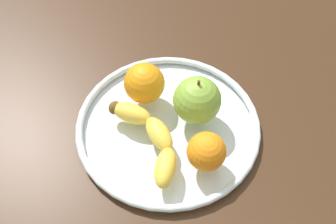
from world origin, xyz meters
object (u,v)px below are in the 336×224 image
object	(u,v)px
banana	(150,136)
apple	(197,100)
fruit_bowl	(168,126)
orange_front_right	(206,152)
orange_center	(144,83)

from	to	relation	value
banana	apple	distance (cm)	9.56
fruit_bowl	banana	bearing A→B (deg)	107.06
fruit_bowl	orange_front_right	size ratio (longest dim) A/B	5.12
fruit_bowl	apple	xyz separation A→B (cm)	(-1.31, -4.80, 4.80)
fruit_bowl	orange_center	bearing A→B (deg)	0.82
banana	apple	world-z (taller)	apple
orange_front_right	orange_center	bearing A→B (deg)	2.12
fruit_bowl	orange_center	xyz separation A→B (cm)	(6.91, 0.10, 4.34)
apple	orange_center	xyz separation A→B (cm)	(8.22, 4.90, -0.46)
apple	orange_center	distance (cm)	9.58
apple	orange_front_right	size ratio (longest dim) A/B	1.43
fruit_bowl	apple	distance (cm)	6.92
apple	banana	bearing A→B (deg)	90.40
banana	orange_front_right	xyz separation A→B (cm)	(-7.93, -4.98, 1.39)
orange_front_right	fruit_bowl	bearing A→B (deg)	3.09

